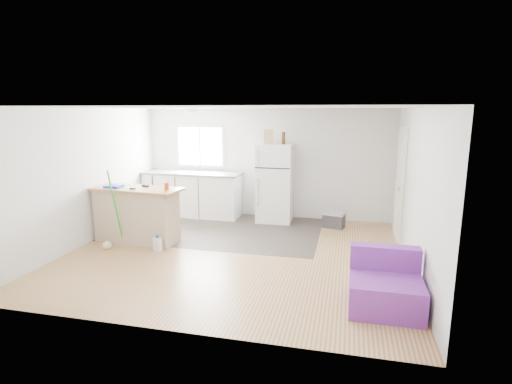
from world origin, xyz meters
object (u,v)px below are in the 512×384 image
(refrigerator, at_px, (275,183))
(kitchen_cabinets, at_px, (193,194))
(red_cup, at_px, (167,186))
(cardboard_box, at_px, (269,137))
(bottle_left, at_px, (283,138))
(bottle_right, at_px, (283,138))
(peninsula, at_px, (137,215))
(purple_seat, at_px, (385,288))
(mop, at_px, (109,236))
(cooler, at_px, (334,220))
(blue_tray, at_px, (114,186))
(cleaner_jug, at_px, (158,244))

(refrigerator, bearing_deg, kitchen_cabinets, 178.49)
(refrigerator, height_order, red_cup, refrigerator)
(refrigerator, xyz_separation_m, cardboard_box, (-0.14, -0.05, 0.98))
(red_cup, relative_size, bottle_left, 0.48)
(kitchen_cabinets, distance_m, bottle_right, 2.43)
(kitchen_cabinets, xyz_separation_m, bottle_right, (2.06, -0.01, 1.28))
(kitchen_cabinets, xyz_separation_m, refrigerator, (1.90, -0.02, 0.33))
(cardboard_box, distance_m, bottle_right, 0.31)
(peninsula, xyz_separation_m, cardboard_box, (2.04, 1.90, 1.31))
(purple_seat, relative_size, red_cup, 7.06)
(kitchen_cabinets, distance_m, bottle_left, 2.44)
(mop, bearing_deg, cooler, 28.80)
(bottle_left, bearing_deg, blue_tray, -144.44)
(kitchen_cabinets, relative_size, peninsula, 1.33)
(purple_seat, relative_size, blue_tray, 2.82)
(mop, xyz_separation_m, bottle_left, (2.63, 2.39, 1.56))
(red_cup, distance_m, blue_tray, 1.01)
(cardboard_box, distance_m, bottle_left, 0.31)
(purple_seat, distance_m, cardboard_box, 4.38)
(cooler, height_order, red_cup, red_cup)
(refrigerator, distance_m, cooler, 1.46)
(peninsula, xyz_separation_m, bottle_right, (2.34, 1.97, 1.29))
(kitchen_cabinets, bearing_deg, bottle_right, 0.63)
(refrigerator, height_order, bottle_right, bottle_right)
(cooler, distance_m, bottle_right, 1.99)
(cardboard_box, bearing_deg, purple_seat, -58.34)
(purple_seat, distance_m, cleaner_jug, 3.79)
(bottle_left, bearing_deg, purple_seat, -62.28)
(kitchen_cabinets, relative_size, bottle_left, 8.96)
(cooler, xyz_separation_m, bottle_left, (-1.10, 0.20, 1.62))
(peninsula, relative_size, mop, 1.20)
(purple_seat, bearing_deg, refrigerator, 119.69)
(cleaner_jug, relative_size, cardboard_box, 0.94)
(bottle_right, bearing_deg, purple_seat, -62.48)
(peninsula, xyz_separation_m, purple_seat, (4.19, -1.58, -0.25))
(kitchen_cabinets, relative_size, mop, 1.61)
(peninsula, bearing_deg, purple_seat, -15.24)
(bottle_left, bearing_deg, mop, -137.75)
(mop, bearing_deg, kitchen_cabinets, 75.64)
(purple_seat, height_order, cleaner_jug, purple_seat)
(refrigerator, relative_size, blue_tray, 5.56)
(kitchen_cabinets, height_order, bottle_right, bottle_right)
(cooler, distance_m, bottle_left, 1.97)
(blue_tray, bearing_deg, cooler, 24.66)
(kitchen_cabinets, xyz_separation_m, cardboard_box, (1.76, -0.07, 1.31))
(kitchen_cabinets, xyz_separation_m, peninsula, (-0.28, -1.97, -0.00))
(kitchen_cabinets, bearing_deg, cooler, -3.85)
(refrigerator, xyz_separation_m, mop, (-2.46, -2.43, -0.60))
(kitchen_cabinets, distance_m, purple_seat, 5.30)
(purple_seat, xyz_separation_m, cardboard_box, (-2.15, 3.49, 1.56))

